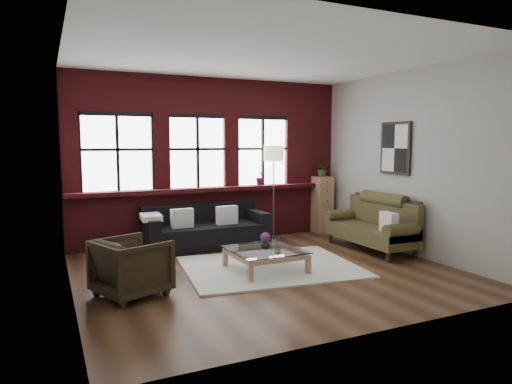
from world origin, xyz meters
name	(u,v)px	position (x,y,z in m)	size (l,w,h in m)	color
floor	(267,271)	(0.00, 0.00, 0.00)	(5.50, 5.50, 0.00)	#412717
ceiling	(267,56)	(0.00, 0.00, 3.20)	(5.50, 5.50, 0.00)	white
wall_back	(211,160)	(0.00, 2.50, 1.60)	(5.50, 5.50, 0.00)	#A8A59C
wall_front	(378,178)	(0.00, -2.50, 1.60)	(5.50, 5.50, 0.00)	#A8A59C
wall_left	(67,171)	(-2.75, 0.00, 1.60)	(5.00, 5.00, 0.00)	#A8A59C
wall_right	(409,163)	(2.75, 0.00, 1.60)	(5.00, 5.00, 0.00)	#A8A59C
brick_backwall	(212,161)	(0.00, 2.44, 1.60)	(5.50, 0.12, 3.20)	maroon
sill_ledge	(214,189)	(0.00, 2.35, 1.04)	(5.50, 0.30, 0.08)	maroon
window_left	(117,154)	(-1.80, 2.45, 1.75)	(1.38, 0.10, 1.50)	black
window_mid	(197,153)	(-0.30, 2.45, 1.75)	(1.38, 0.10, 1.50)	black
window_right	(262,152)	(1.10, 2.45, 1.75)	(1.38, 0.10, 1.50)	black
wall_poster	(396,148)	(2.72, 0.30, 1.85)	(0.05, 0.74, 0.94)	black
shag_rug	(270,267)	(0.13, 0.15, 0.01)	(2.63, 2.06, 0.03)	beige
dark_sofa	(206,226)	(-0.32, 1.90, 0.41)	(2.26, 0.92, 0.82)	black
pillow_a	(182,218)	(-0.81, 1.80, 0.60)	(0.40, 0.14, 0.34)	silver
pillow_b	(227,215)	(0.06, 1.80, 0.60)	(0.40, 0.14, 0.34)	silver
vintage_settee	(370,223)	(2.30, 0.43, 0.51)	(0.84, 1.90, 1.01)	#413B1E
pillow_settee	(389,222)	(2.22, -0.15, 0.61)	(0.14, 0.38, 0.34)	silver
armchair	(132,267)	(-2.05, -0.29, 0.37)	(0.80, 0.82, 0.75)	black
coffee_table	(265,260)	(-0.02, 0.01, 0.17)	(1.06, 1.06, 0.36)	#A67B5A
vase	(265,244)	(-0.02, 0.01, 0.42)	(0.14, 0.14, 0.15)	#B2B2B2
flowers	(265,237)	(-0.02, 0.01, 0.52)	(0.15, 0.15, 0.15)	#5F205F
drawer_chest	(322,205)	(2.44, 2.23, 0.61)	(0.38, 0.38, 1.22)	#A67B5A
potted_plant_top	(322,169)	(2.44, 2.23, 1.39)	(0.31, 0.26, 0.34)	#2D5923
floor_lamp	(274,189)	(1.20, 2.13, 1.02)	(0.40, 0.40, 2.04)	#A5A5A8
sill_plant	(260,177)	(0.99, 2.32, 1.25)	(0.19, 0.15, 0.35)	#5F205F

